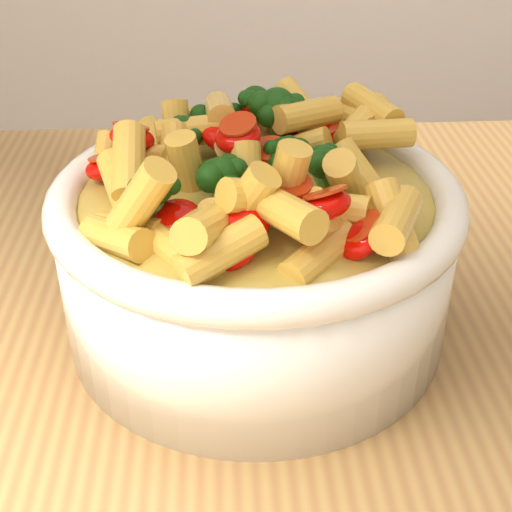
{
  "coord_description": "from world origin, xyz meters",
  "views": [
    {
      "loc": [
        0.04,
        -0.41,
        1.22
      ],
      "look_at": [
        0.07,
        0.01,
        0.96
      ],
      "focal_mm": 50.0,
      "sensor_mm": 36.0,
      "label": 1
    }
  ],
  "objects": [
    {
      "name": "serving_bowl",
      "position": [
        0.07,
        0.01,
        0.96
      ],
      "size": [
        0.28,
        0.28,
        0.12
      ],
      "color": "white",
      "rests_on": "table"
    },
    {
      "name": "pasta_salad",
      "position": [
        0.07,
        0.01,
        1.03
      ],
      "size": [
        0.22,
        0.22,
        0.05
      ],
      "color": "#ECBC4A",
      "rests_on": "serving_bowl"
    },
    {
      "name": "table",
      "position": [
        0.0,
        0.0,
        0.8
      ],
      "size": [
        1.2,
        0.8,
        0.9
      ],
      "color": "#A47D46",
      "rests_on": "ground"
    }
  ]
}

